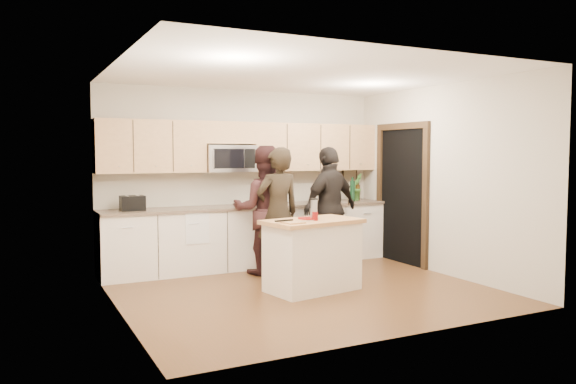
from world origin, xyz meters
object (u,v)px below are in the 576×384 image
toaster (132,203)px  woman_right (330,208)px  woman_left (278,213)px  woman_center (264,210)px  island (312,255)px

toaster → woman_right: bearing=-13.6°
woman_right → woman_left: bearing=-8.6°
toaster → woman_center: 1.82m
island → woman_center: size_ratio=0.71×
island → woman_right: size_ratio=0.71×
woman_left → woman_center: woman_center is taller
island → toaster: bearing=127.9°
woman_left → woman_right: (0.94, 0.16, 0.01)m
toaster → woman_left: bearing=-24.5°
woman_left → woman_right: bearing=-174.9°
island → woman_right: (0.88, 1.05, 0.46)m
island → woman_left: 1.00m
woman_center → woman_right: 1.03m
woman_center → woman_right: size_ratio=1.01×
island → woman_left: (-0.06, 0.89, 0.45)m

